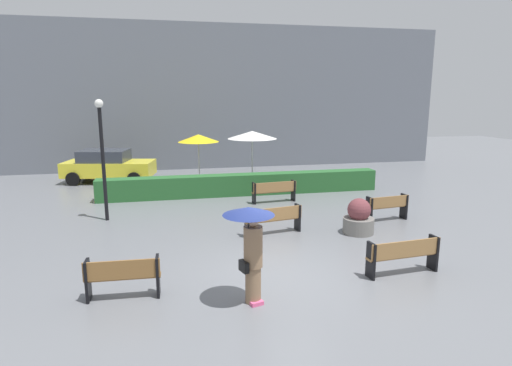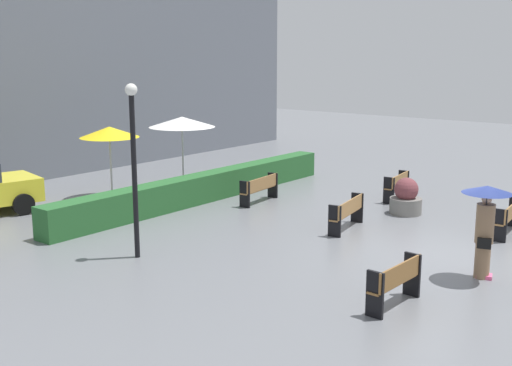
# 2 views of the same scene
# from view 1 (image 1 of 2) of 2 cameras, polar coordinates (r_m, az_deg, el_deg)

# --- Properties ---
(ground_plane) EXTENTS (60.00, 60.00, 0.00)m
(ground_plane) POSITION_cam_1_polar(r_m,az_deg,el_deg) (10.27, 2.95, -12.23)
(ground_plane) COLOR slate
(bench_far_right) EXTENTS (1.53, 0.52, 0.86)m
(bench_far_right) POSITION_cam_1_polar(r_m,az_deg,el_deg) (15.02, 17.12, -2.93)
(bench_far_right) COLOR #9E7242
(bench_far_right) RESTS_ON ground
(bench_near_left) EXTENTS (1.53, 0.41, 0.87)m
(bench_near_left) POSITION_cam_1_polar(r_m,az_deg,el_deg) (9.40, -17.33, -11.66)
(bench_near_left) COLOR olive
(bench_near_left) RESTS_ON ground
(bench_mid_center) EXTENTS (1.82, 0.63, 0.84)m
(bench_mid_center) POSITION_cam_1_polar(r_m,az_deg,el_deg) (13.01, 2.35, -4.68)
(bench_mid_center) COLOR #9E7242
(bench_mid_center) RESTS_ON ground
(bench_near_right) EXTENTS (1.85, 0.49, 0.85)m
(bench_near_right) POSITION_cam_1_polar(r_m,az_deg,el_deg) (10.71, 19.12, -8.90)
(bench_near_right) COLOR #9E7242
(bench_near_right) RESTS_ON ground
(bench_back_row) EXTENTS (1.79, 0.52, 0.83)m
(bench_back_row) POSITION_cam_1_polar(r_m,az_deg,el_deg) (16.82, 2.44, -0.96)
(bench_back_row) COLOR #9E7242
(bench_back_row) RESTS_ON ground
(pedestrian_with_umbrella) EXTENTS (1.03, 1.03, 2.02)m
(pedestrian_with_umbrella) POSITION_cam_1_polar(r_m,az_deg,el_deg) (8.53, -0.67, -7.60)
(pedestrian_with_umbrella) COLOR #8C6B4C
(pedestrian_with_umbrella) RESTS_ON ground
(planter_pot) EXTENTS (0.94, 0.94, 1.09)m
(planter_pot) POSITION_cam_1_polar(r_m,az_deg,el_deg) (13.46, 13.53, -4.61)
(planter_pot) COLOR slate
(planter_pot) RESTS_ON ground
(lamp_post) EXTENTS (0.28, 0.28, 4.03)m
(lamp_post) POSITION_cam_1_polar(r_m,az_deg,el_deg) (14.93, -19.82, 4.44)
(lamp_post) COLOR black
(lamp_post) RESTS_ON ground
(patio_umbrella_yellow) EXTENTS (1.90, 1.90, 2.37)m
(patio_umbrella_yellow) POSITION_cam_1_polar(r_m,az_deg,el_deg) (20.19, -7.68, 5.93)
(patio_umbrella_yellow) COLOR silver
(patio_umbrella_yellow) RESTS_ON ground
(patio_umbrella_white) EXTENTS (2.26, 2.26, 2.56)m
(patio_umbrella_white) POSITION_cam_1_polar(r_m,az_deg,el_deg) (19.59, -0.52, 6.42)
(patio_umbrella_white) COLOR silver
(patio_umbrella_white) RESTS_ON ground
(hedge_strip) EXTENTS (11.87, 0.70, 0.88)m
(hedge_strip) POSITION_cam_1_polar(r_m,az_deg,el_deg) (18.13, -1.79, -0.20)
(hedge_strip) COLOR #28602D
(hedge_strip) RESTS_ON ground
(building_facade) EXTENTS (28.00, 1.20, 8.06)m
(building_facade) POSITION_cam_1_polar(r_m,az_deg,el_deg) (25.19, -6.62, 11.26)
(building_facade) COLOR slate
(building_facade) RESTS_ON ground
(parked_car) EXTENTS (4.47, 2.65, 1.57)m
(parked_car) POSITION_cam_1_polar(r_m,az_deg,el_deg) (21.95, -19.11, 2.23)
(parked_car) COLOR yellow
(parked_car) RESTS_ON ground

